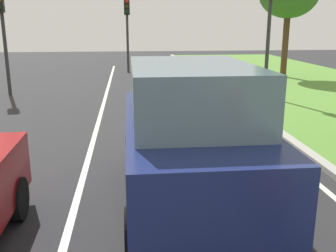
# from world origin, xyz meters

# --- Properties ---
(ground_plane) EXTENTS (60.00, 60.00, 0.00)m
(ground_plane) POSITION_xyz_m (0.00, 14.00, 0.00)
(ground_plane) COLOR #262628
(lane_line_center) EXTENTS (0.12, 32.00, 0.01)m
(lane_line_center) POSITION_xyz_m (-0.70, 14.00, 0.00)
(lane_line_center) COLOR silver
(lane_line_center) RESTS_ON ground
(lane_line_right_edge) EXTENTS (0.12, 32.00, 0.01)m
(lane_line_right_edge) POSITION_xyz_m (3.60, 14.00, 0.00)
(lane_line_right_edge) COLOR silver
(lane_line_right_edge) RESTS_ON ground
(curb_right) EXTENTS (0.24, 48.00, 0.12)m
(curb_right) POSITION_xyz_m (4.10, 14.00, 0.06)
(curb_right) COLOR #9E9B93
(curb_right) RESTS_ON ground
(car_suv_ahead) EXTENTS (1.98, 4.51, 2.28)m
(car_suv_ahead) POSITION_xyz_m (1.10, 8.96, 1.17)
(car_suv_ahead) COLOR navy
(car_suv_ahead) RESTS_ON ground
(traffic_light_near_right) EXTENTS (0.32, 0.50, 4.74)m
(traffic_light_near_right) POSITION_xyz_m (5.48, 17.71, 3.25)
(traffic_light_near_right) COLOR #2D2D2D
(traffic_light_near_right) RESTS_ON ground
(traffic_light_overhead_left) EXTENTS (0.32, 0.50, 4.32)m
(traffic_light_overhead_left) POSITION_xyz_m (-4.57, 19.41, 2.95)
(traffic_light_overhead_left) COLOR #2D2D2D
(traffic_light_overhead_left) RESTS_ON ground
(traffic_light_far_median) EXTENTS (0.32, 0.50, 4.30)m
(traffic_light_far_median) POSITION_xyz_m (0.25, 26.29, 2.97)
(traffic_light_far_median) COLOR #2D2D2D
(traffic_light_far_median) RESTS_ON ground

